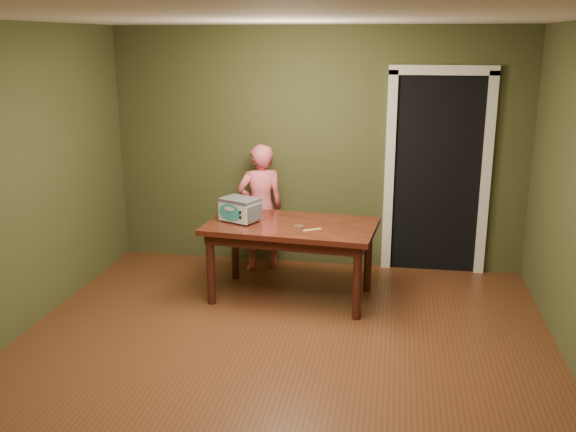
{
  "coord_description": "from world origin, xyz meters",
  "views": [
    {
      "loc": [
        0.86,
        -4.36,
        2.45
      ],
      "look_at": [
        -0.05,
        1.0,
        0.95
      ],
      "focal_mm": 40.0,
      "sensor_mm": 36.0,
      "label": 1
    }
  ],
  "objects": [
    {
      "name": "baking_pan",
      "position": [
        -0.01,
        1.32,
        0.76
      ],
      "size": [
        0.1,
        0.1,
        0.02
      ],
      "color": "silver",
      "rests_on": "dining_table"
    },
    {
      "name": "toy_oven",
      "position": [
        -0.6,
        1.45,
        0.87
      ],
      "size": [
        0.43,
        0.37,
        0.23
      ],
      "rotation": [
        0.0,
        0.0,
        -0.43
      ],
      "color": "#4C4F54",
      "rests_on": "dining_table"
    },
    {
      "name": "doorway",
      "position": [
        1.3,
        2.78,
        1.06
      ],
      "size": [
        1.1,
        0.66,
        2.25
      ],
      "color": "black",
      "rests_on": "ground"
    },
    {
      "name": "spatula",
      "position": [
        0.13,
        1.27,
        0.75
      ],
      "size": [
        0.17,
        0.12,
        0.01
      ],
      "primitive_type": "cube",
      "rotation": [
        0.0,
        0.0,
        0.56
      ],
      "color": "#E3D062",
      "rests_on": "dining_table"
    },
    {
      "name": "dining_table",
      "position": [
        -0.1,
        1.45,
        0.65
      ],
      "size": [
        1.67,
        1.04,
        0.75
      ],
      "rotation": [
        0.0,
        0.0,
        -0.09
      ],
      "color": "#370F0C",
      "rests_on": "floor"
    },
    {
      "name": "child",
      "position": [
        -0.56,
        2.2,
        0.69
      ],
      "size": [
        0.6,
        0.51,
        1.39
      ],
      "primitive_type": "imported",
      "rotation": [
        0.0,
        0.0,
        3.56
      ],
      "color": "#EA6071",
      "rests_on": "floor"
    },
    {
      "name": "floor",
      "position": [
        0.0,
        0.0,
        0.0
      ],
      "size": [
        5.0,
        5.0,
        0.0
      ],
      "primitive_type": "plane",
      "color": "#5D301A",
      "rests_on": "ground"
    },
    {
      "name": "room_shell",
      "position": [
        0.0,
        0.0,
        1.71
      ],
      "size": [
        4.52,
        5.02,
        2.61
      ],
      "color": "#404524",
      "rests_on": "ground"
    }
  ]
}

